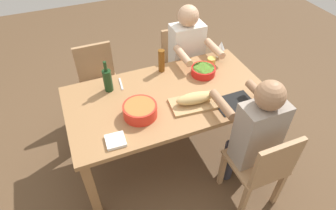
# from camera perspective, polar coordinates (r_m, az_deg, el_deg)

# --- Properties ---
(ground_plane) EXTENTS (8.00, 8.00, 0.00)m
(ground_plane) POSITION_cam_1_polar(r_m,az_deg,el_deg) (2.97, 0.00, -8.99)
(ground_plane) COLOR brown
(dining_table) EXTENTS (1.71, 0.92, 0.74)m
(dining_table) POSITION_cam_1_polar(r_m,az_deg,el_deg) (2.49, 0.00, 0.42)
(dining_table) COLOR #9E7044
(dining_table) RESTS_ON ground_plane
(chair_near_right) EXTENTS (0.40, 0.40, 0.85)m
(chair_near_right) POSITION_cam_1_polar(r_m,az_deg,el_deg) (3.11, -13.60, 4.80)
(chair_near_right) COLOR #A87F56
(chair_near_right) RESTS_ON ground_plane
(chair_near_left) EXTENTS (0.40, 0.40, 0.85)m
(chair_near_left) POSITION_cam_1_polar(r_m,az_deg,el_deg) (3.32, 2.50, 8.66)
(chair_near_left) COLOR #A87F56
(chair_near_left) RESTS_ON ground_plane
(diner_near_left) EXTENTS (0.41, 0.53, 1.20)m
(diner_near_left) POSITION_cam_1_polar(r_m,az_deg,el_deg) (3.06, 4.03, 10.22)
(diner_near_left) COLOR #2D2D38
(diner_near_left) RESTS_ON ground_plane
(chair_far_left) EXTENTS (0.40, 0.40, 0.85)m
(chair_far_left) POSITION_cam_1_polar(r_m,az_deg,el_deg) (2.37, 18.28, -11.59)
(chair_far_left) COLOR #A87F56
(chair_far_left) RESTS_ON ground_plane
(diner_far_left) EXTENTS (0.41, 0.53, 1.20)m
(diner_far_left) POSITION_cam_1_polar(r_m,az_deg,el_deg) (2.29, 16.79, -5.08)
(diner_far_left) COLOR #2D2D38
(diner_far_left) RESTS_ON ground_plane
(serving_bowl_fruit) EXTENTS (0.27, 0.27, 0.10)m
(serving_bowl_fruit) POSITION_cam_1_polar(r_m,az_deg,el_deg) (2.23, -5.59, -0.95)
(serving_bowl_fruit) COLOR red
(serving_bowl_fruit) RESTS_ON dining_table
(serving_bowl_salad) EXTENTS (0.22, 0.22, 0.07)m
(serving_bowl_salad) POSITION_cam_1_polar(r_m,az_deg,el_deg) (2.67, 7.03, 6.84)
(serving_bowl_salad) COLOR red
(serving_bowl_salad) RESTS_ON dining_table
(cutting_board) EXTENTS (0.42, 0.26, 0.02)m
(cutting_board) POSITION_cam_1_polar(r_m,az_deg,el_deg) (2.36, 5.32, 0.36)
(cutting_board) COLOR tan
(cutting_board) RESTS_ON dining_table
(bread_loaf) EXTENTS (0.33, 0.14, 0.09)m
(bread_loaf) POSITION_cam_1_polar(r_m,az_deg,el_deg) (2.32, 5.40, 1.36)
(bread_loaf) COLOR tan
(bread_loaf) RESTS_ON cutting_board
(wine_bottle) EXTENTS (0.08, 0.08, 0.29)m
(wine_bottle) POSITION_cam_1_polar(r_m,az_deg,el_deg) (2.48, -11.92, 4.92)
(wine_bottle) COLOR #193819
(wine_bottle) RESTS_ON dining_table
(beer_bottle) EXTENTS (0.06, 0.06, 0.22)m
(beer_bottle) POSITION_cam_1_polar(r_m,az_deg,el_deg) (2.66, -1.30, 8.78)
(beer_bottle) COLOR brown
(beer_bottle) RESTS_ON dining_table
(wine_glass) EXTENTS (0.08, 0.08, 0.17)m
(wine_glass) POSITION_cam_1_polar(r_m,az_deg,el_deg) (2.91, 10.52, 11.43)
(wine_glass) COLOR silver
(wine_glass) RESTS_ON dining_table
(fork_near_right) EXTENTS (0.03, 0.17, 0.01)m
(fork_near_right) POSITION_cam_1_polar(r_m,az_deg,el_deg) (2.59, -9.33, 4.16)
(fork_near_right) COLOR silver
(fork_near_right) RESTS_ON dining_table
(cup_near_left) EXTENTS (0.08, 0.08, 0.08)m
(cup_near_left) POSITION_cam_1_polar(r_m,az_deg,el_deg) (2.80, 8.60, 8.50)
(cup_near_left) COLOR gold
(cup_near_left) RESTS_ON dining_table
(placemat_far_left) EXTENTS (0.32, 0.23, 0.01)m
(placemat_far_left) POSITION_cam_1_polar(r_m,az_deg,el_deg) (2.42, 13.07, 0.40)
(placemat_far_left) COLOR black
(placemat_far_left) RESTS_ON dining_table
(napkin_stack) EXTENTS (0.15, 0.15, 0.02)m
(napkin_stack) POSITION_cam_1_polar(r_m,az_deg,el_deg) (2.10, -10.40, -6.99)
(napkin_stack) COLOR white
(napkin_stack) RESTS_ON dining_table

